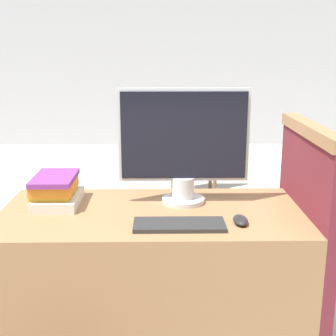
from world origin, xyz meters
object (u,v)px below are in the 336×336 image
at_px(book_stack, 56,191).
at_px(far_chair, 193,143).
at_px(mouse, 240,220).
at_px(monitor, 184,145).
at_px(keyboard, 179,225).

height_order(book_stack, far_chair, far_chair).
distance_m(mouse, book_stack, 0.80).
height_order(monitor, keyboard, monitor).
height_order(monitor, far_chair, monitor).
relative_size(keyboard, mouse, 3.24).
xyz_separation_m(book_stack, far_chair, (0.77, 2.51, -0.30)).
relative_size(mouse, far_chair, 0.11).
xyz_separation_m(monitor, mouse, (0.21, -0.26, -0.24)).
distance_m(monitor, far_chair, 2.55).
distance_m(keyboard, mouse, 0.24).
relative_size(monitor, book_stack, 2.11).
relative_size(mouse, book_stack, 0.40).
xyz_separation_m(keyboard, far_chair, (0.24, 2.78, -0.25)).
relative_size(keyboard, book_stack, 1.31).
bearing_deg(book_stack, far_chair, 73.04).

